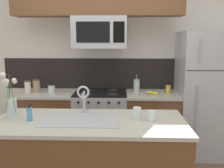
{
  "coord_description": "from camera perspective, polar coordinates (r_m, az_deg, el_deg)",
  "views": [
    {
      "loc": [
        0.3,
        -2.67,
        1.7
      ],
      "look_at": [
        0.19,
        0.27,
        1.16
      ],
      "focal_mm": 40.0,
      "sensor_mm": 36.0,
      "label": 1
    }
  ],
  "objects": [
    {
      "name": "stove_range",
      "position": [
        3.79,
        -2.59,
        -8.69
      ],
      "size": [
        0.76,
        0.64,
        0.93
      ],
      "color": "#A8AAAF",
      "rests_on": "ground"
    },
    {
      "name": "drinking_glass",
      "position": [
        2.49,
        5.72,
        -6.69
      ],
      "size": [
        0.08,
        0.08,
        0.12
      ],
      "color": "silver",
      "rests_on": "island_counter"
    },
    {
      "name": "storage_jar_medium",
      "position": [
        3.87,
        -16.86,
        -0.35
      ],
      "size": [
        0.1,
        0.1,
        0.19
      ],
      "color": "#997F5B",
      "rests_on": "back_counter_left"
    },
    {
      "name": "microwave",
      "position": [
        3.56,
        -2.8,
        11.68
      ],
      "size": [
        0.74,
        0.4,
        0.43
      ],
      "color": "#A8AAAF"
    },
    {
      "name": "kitchen_sink",
      "position": [
        2.5,
        -7.17,
        -9.74
      ],
      "size": [
        0.76,
        0.43,
        0.16
      ],
      "color": "#ADAFB5",
      "rests_on": "island_counter"
    },
    {
      "name": "flower_vase",
      "position": [
        2.67,
        -22.12,
        -3.97
      ],
      "size": [
        0.16,
        0.16,
        0.48
      ],
      "color": "silver",
      "rests_on": "island_counter"
    },
    {
      "name": "rear_partition",
      "position": [
        3.97,
        2.1,
        4.61
      ],
      "size": [
        5.2,
        0.1,
        2.6
      ],
      "primitive_type": "cube",
      "color": "silver",
      "rests_on": "ground"
    },
    {
      "name": "splash_band",
      "position": [
        3.94,
        -2.29,
        2.38
      ],
      "size": [
        3.1,
        0.01,
        0.48
      ],
      "primitive_type": "cube",
      "color": "black",
      "rests_on": "rear_partition"
    },
    {
      "name": "banana_bunch",
      "position": [
        3.62,
        9.28,
        -1.98
      ],
      "size": [
        0.19,
        0.12,
        0.07
      ],
      "color": "yellow",
      "rests_on": "back_counter_right"
    },
    {
      "name": "storage_jar_tall",
      "position": [
        3.88,
        -18.69,
        -0.53
      ],
      "size": [
        0.09,
        0.09,
        0.18
      ],
      "color": "silver",
      "rests_on": "back_counter_left"
    },
    {
      "name": "french_press",
      "position": [
        3.7,
        5.62,
        -0.4
      ],
      "size": [
        0.09,
        0.09,
        0.27
      ],
      "color": "silver",
      "rests_on": "back_counter_right"
    },
    {
      "name": "refrigerator",
      "position": [
        3.88,
        20.84,
        -2.24
      ],
      "size": [
        0.84,
        0.74,
        1.79
      ],
      "color": "#A8AAAF",
      "rests_on": "ground"
    },
    {
      "name": "coffee_tin",
      "position": [
        3.75,
        12.71,
        -1.14
      ],
      "size": [
        0.08,
        0.08,
        0.11
      ],
      "primitive_type": "cylinder",
      "color": "gold",
      "rests_on": "back_counter_right"
    },
    {
      "name": "back_counter_left",
      "position": [
        3.93,
        -14.1,
        -8.37
      ],
      "size": [
        0.83,
        0.65,
        0.91
      ],
      "color": "brown",
      "rests_on": "ground"
    },
    {
      "name": "storage_jar_short",
      "position": [
        3.75,
        -13.66,
        -1.04
      ],
      "size": [
        0.1,
        0.1,
        0.13
      ],
      "color": "silver",
      "rests_on": "back_counter_left"
    },
    {
      "name": "spare_glass",
      "position": [
        2.47,
        9.07,
        -7.15
      ],
      "size": [
        0.07,
        0.07,
        0.1
      ],
      "color": "silver",
      "rests_on": "island_counter"
    },
    {
      "name": "back_counter_right",
      "position": [
        3.8,
        8.95,
        -8.8
      ],
      "size": [
        0.78,
        0.65,
        0.91
      ],
      "color": "brown",
      "rests_on": "ground"
    },
    {
      "name": "dish_soap_bottle",
      "position": [
        2.56,
        -18.33,
        -6.5
      ],
      "size": [
        0.06,
        0.05,
        0.16
      ],
      "color": "#4C93C6",
      "rests_on": "island_counter"
    },
    {
      "name": "sink_faucet",
      "position": [
        2.63,
        -6.54,
        -2.68
      ],
      "size": [
        0.14,
        0.14,
        0.31
      ],
      "color": "#B7BABF",
      "rests_on": "island_counter"
    },
    {
      "name": "island_counter",
      "position": [
        2.65,
        -5.03,
        -17.66
      ],
      "size": [
        1.88,
        0.81,
        0.91
      ],
      "color": "brown",
      "rests_on": "ground"
    }
  ]
}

